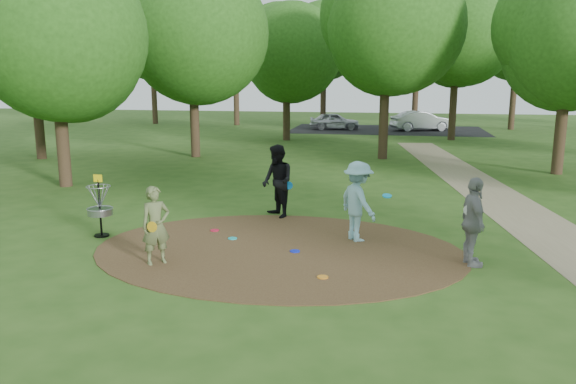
# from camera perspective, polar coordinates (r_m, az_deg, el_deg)

# --- Properties ---
(ground) EXTENTS (100.00, 100.00, 0.00)m
(ground) POSITION_cam_1_polar(r_m,az_deg,el_deg) (12.77, -1.00, -5.91)
(ground) COLOR #2D5119
(ground) RESTS_ON ground
(dirt_clearing) EXTENTS (8.40, 8.40, 0.02)m
(dirt_clearing) POSITION_cam_1_polar(r_m,az_deg,el_deg) (12.77, -1.00, -5.87)
(dirt_clearing) COLOR #47301C
(dirt_clearing) RESTS_ON ground
(footpath) EXTENTS (7.55, 39.89, 0.01)m
(footpath) POSITION_cam_1_polar(r_m,az_deg,el_deg) (15.00, 25.92, -4.42)
(footpath) COLOR #8C7A5B
(footpath) RESTS_ON ground
(parking_lot) EXTENTS (14.00, 8.00, 0.01)m
(parking_lot) POSITION_cam_1_polar(r_m,az_deg,el_deg) (42.10, 10.02, 6.24)
(parking_lot) COLOR black
(parking_lot) RESTS_ON ground
(player_observer_with_disc) EXTENTS (0.71, 0.70, 1.66)m
(player_observer_with_disc) POSITION_cam_1_polar(r_m,az_deg,el_deg) (11.94, -13.29, -3.34)
(player_observer_with_disc) COLOR #5D6A3D
(player_observer_with_disc) RESTS_ON ground
(player_throwing_with_disc) EXTENTS (1.45, 1.41, 1.91)m
(player_throwing_with_disc) POSITION_cam_1_polar(r_m,az_deg,el_deg) (13.35, 7.12, -0.97)
(player_throwing_with_disc) COLOR #8ECAD5
(player_throwing_with_disc) RESTS_ON ground
(player_walking_with_disc) EXTENTS (1.21, 1.25, 2.03)m
(player_walking_with_disc) POSITION_cam_1_polar(r_m,az_deg,el_deg) (15.51, -1.08, 1.10)
(player_walking_with_disc) COLOR black
(player_walking_with_disc) RESTS_ON ground
(player_waiting_with_disc) EXTENTS (0.66, 1.16, 1.86)m
(player_waiting_with_disc) POSITION_cam_1_polar(r_m,az_deg,el_deg) (12.11, 18.30, -2.92)
(player_waiting_with_disc) COLOR gray
(player_waiting_with_disc) RESTS_ON ground
(disc_ground_cyan) EXTENTS (0.22, 0.22, 0.02)m
(disc_ground_cyan) POSITION_cam_1_polar(r_m,az_deg,el_deg) (13.63, -5.66, -4.71)
(disc_ground_cyan) COLOR #18BBC3
(disc_ground_cyan) RESTS_ON dirt_clearing
(disc_ground_blue) EXTENTS (0.22, 0.22, 0.02)m
(disc_ground_blue) POSITION_cam_1_polar(r_m,az_deg,el_deg) (12.60, 0.71, -6.03)
(disc_ground_blue) COLOR #0D20E7
(disc_ground_blue) RESTS_ON dirt_clearing
(disc_ground_red) EXTENTS (0.22, 0.22, 0.02)m
(disc_ground_red) POSITION_cam_1_polar(r_m,az_deg,el_deg) (14.38, -7.47, -3.88)
(disc_ground_red) COLOR red
(disc_ground_red) RESTS_ON dirt_clearing
(car_left) EXTENTS (3.85, 2.06, 1.25)m
(car_left) POSITION_cam_1_polar(r_m,az_deg,el_deg) (41.83, 4.74, 7.20)
(car_left) COLOR #B3B4BB
(car_left) RESTS_ON ground
(car_right) EXTENTS (4.57, 2.82, 1.42)m
(car_right) POSITION_cam_1_polar(r_m,az_deg,el_deg) (41.83, 13.41, 7.04)
(car_right) COLOR #B0B3B8
(car_right) RESTS_ON ground
(disc_ground_orange) EXTENTS (0.22, 0.22, 0.02)m
(disc_ground_orange) POSITION_cam_1_polar(r_m,az_deg,el_deg) (11.06, 3.54, -8.61)
(disc_ground_orange) COLOR orange
(disc_ground_orange) RESTS_ON dirt_clearing
(disc_golf_basket) EXTENTS (0.63, 0.63, 1.54)m
(disc_golf_basket) POSITION_cam_1_polar(r_m,az_deg,el_deg) (14.38, -18.61, -0.92)
(disc_golf_basket) COLOR black
(disc_golf_basket) RESTS_ON ground
(tree_ring) EXTENTS (37.53, 45.22, 9.01)m
(tree_ring) POSITION_cam_1_polar(r_m,az_deg,el_deg) (22.77, 7.23, 15.19)
(tree_ring) COLOR #332316
(tree_ring) RESTS_ON ground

